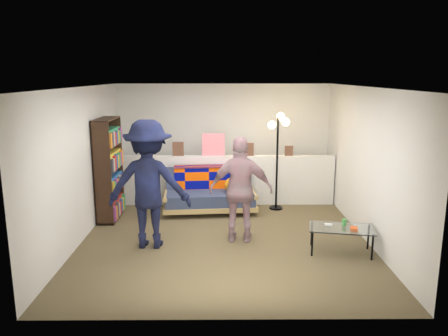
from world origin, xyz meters
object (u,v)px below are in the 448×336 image
(floor_lamp, at_px, (278,142))
(person_right, at_px, (241,190))
(futon_sofa, at_px, (210,194))
(person_left, at_px, (149,184))
(bookshelf, at_px, (109,172))
(coffee_table, at_px, (342,229))

(floor_lamp, height_order, person_right, floor_lamp)
(futon_sofa, xyz_separation_m, person_right, (0.51, -1.52, 0.48))
(floor_lamp, distance_m, person_left, 2.91)
(futon_sofa, bearing_deg, floor_lamp, 7.98)
(futon_sofa, height_order, bookshelf, bookshelf)
(floor_lamp, bearing_deg, futon_sofa, -172.02)
(floor_lamp, distance_m, person_right, 1.94)
(person_left, height_order, person_right, person_left)
(coffee_table, xyz_separation_m, person_left, (-2.86, 0.30, 0.61))
(futon_sofa, bearing_deg, person_left, -117.47)
(bookshelf, bearing_deg, futon_sofa, 10.81)
(bookshelf, relative_size, person_left, 0.94)
(bookshelf, bearing_deg, person_left, -55.10)
(person_left, xyz_separation_m, person_right, (1.40, 0.18, -0.14))
(coffee_table, distance_m, person_left, 2.94)
(futon_sofa, bearing_deg, bookshelf, -169.19)
(floor_lamp, height_order, person_left, person_left)
(floor_lamp, bearing_deg, coffee_table, -72.79)
(futon_sofa, height_order, floor_lamp, floor_lamp)
(person_left, distance_m, person_right, 1.41)
(person_left, relative_size, person_right, 1.17)
(coffee_table, height_order, person_left, person_left)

